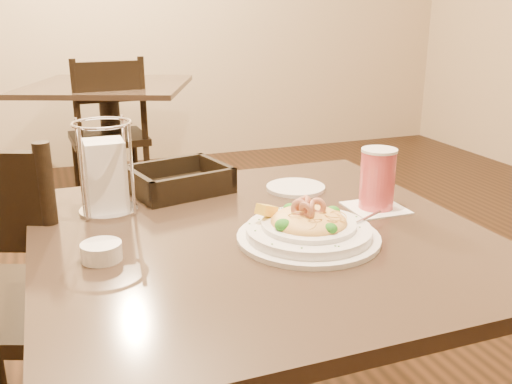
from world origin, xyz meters
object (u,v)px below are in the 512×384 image
object	(u,v)px
napkin_caddy	(106,174)
pasta_bowl	(308,228)
dining_chair_near	(9,299)
drink_glass	(377,179)
side_plate	(296,188)
dining_chair_far	(109,132)
main_table	(259,332)
background_table	(111,123)
bread_basket	(179,183)
butter_ramekin	(102,251)

from	to	relation	value
napkin_caddy	pasta_bowl	bearing A→B (deg)	-41.39
dining_chair_near	drink_glass	world-z (taller)	dining_chair_near
dining_chair_near	side_plate	size ratio (longest dim) A/B	6.27
dining_chair_far	drink_glass	world-z (taller)	dining_chair_far
main_table	background_table	xyz separation A→B (m)	(-0.02, 2.49, 0.00)
dining_chair_near	main_table	bearing A→B (deg)	164.76
dining_chair_far	pasta_bowl	bearing A→B (deg)	90.52
background_table	bread_basket	world-z (taller)	bread_basket
bread_basket	drink_glass	bearing A→B (deg)	-36.10
dining_chair_near	pasta_bowl	xyz separation A→B (m)	(0.60, -0.46, 0.28)
background_table	dining_chair_near	xyz separation A→B (m)	(-0.51, -2.11, -0.02)
background_table	pasta_bowl	distance (m)	2.58
main_table	dining_chair_near	distance (m)	0.65
pasta_bowl	napkin_caddy	xyz separation A→B (m)	(-0.35, 0.31, 0.06)
dining_chair_near	dining_chair_far	xyz separation A→B (m)	(0.48, 1.93, 0.00)
bread_basket	side_plate	size ratio (longest dim) A/B	1.78
pasta_bowl	butter_ramekin	xyz separation A→B (m)	(-0.39, 0.05, -0.01)
napkin_caddy	side_plate	world-z (taller)	napkin_caddy
side_plate	butter_ramekin	distance (m)	0.57
side_plate	butter_ramekin	world-z (taller)	butter_ramekin
main_table	dining_chair_near	xyz separation A→B (m)	(-0.52, 0.39, -0.02)
pasta_bowl	napkin_caddy	size ratio (longest dim) A/B	1.51
dining_chair_near	pasta_bowl	distance (m)	0.81
dining_chair_near	bread_basket	xyz separation A→B (m)	(0.43, -0.06, 0.28)
pasta_bowl	main_table	bearing A→B (deg)	134.75
pasta_bowl	drink_glass	bearing A→B (deg)	26.74
dining_chair_near	dining_chair_far	world-z (taller)	same
bread_basket	side_plate	bearing A→B (deg)	-18.15
background_table	napkin_caddy	xyz separation A→B (m)	(-0.26, -2.26, 0.33)
background_table	drink_glass	distance (m)	2.49
drink_glass	side_plate	distance (m)	0.23
main_table	dining_chair_near	world-z (taller)	dining_chair_near
background_table	butter_ramekin	distance (m)	2.55
dining_chair_near	napkin_caddy	size ratio (longest dim) A/B	4.47
background_table	napkin_caddy	distance (m)	2.30
side_plate	butter_ramekin	size ratio (longest dim) A/B	1.99
dining_chair_far	butter_ramekin	bearing A→B (deg)	81.00
dining_chair_far	bread_basket	bearing A→B (deg)	86.33
background_table	main_table	bearing A→B (deg)	-89.58
main_table	napkin_caddy	bearing A→B (deg)	139.74
napkin_caddy	side_plate	bearing A→B (deg)	-0.08
side_plate	dining_chair_far	bearing A→B (deg)	96.43
bread_basket	butter_ramekin	size ratio (longest dim) A/B	3.53
dining_chair_near	side_plate	distance (m)	0.77
dining_chair_far	drink_glass	xyz separation A→B (m)	(0.35, -2.28, 0.32)
napkin_caddy	butter_ramekin	xyz separation A→B (m)	(-0.04, -0.26, -0.07)
dining_chair_far	bread_basket	world-z (taller)	dining_chair_far
side_plate	main_table	bearing A→B (deg)	-128.77
dining_chair_far	napkin_caddy	size ratio (longest dim) A/B	4.47
side_plate	drink_glass	bearing A→B (deg)	-59.80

